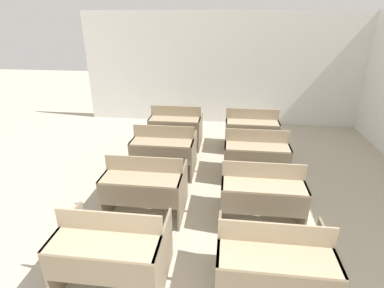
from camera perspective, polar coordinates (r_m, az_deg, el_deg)
The scene contains 9 objects.
wall_back at distance 8.07m, azimuth 5.46°, elevation 13.93°, with size 7.25×0.06×2.85m.
bench_front_left at distance 3.42m, azimuth -14.96°, elevation -18.65°, with size 1.10×0.84×0.92m.
bench_front_right at distance 3.28m, azimuth 15.06°, elevation -20.72°, with size 1.10×0.84×0.92m.
bench_second_left at distance 4.39m, azimuth -8.90°, elevation -7.80°, with size 1.10×0.84×0.92m.
bench_second_right at distance 4.29m, azimuth 13.05°, elevation -8.98°, with size 1.10×0.84×0.92m.
bench_third_left at distance 5.50m, azimuth -5.30°, elevation -1.00°, with size 1.10×0.84×0.92m.
bench_third_right at distance 5.41m, azimuth 12.01°, elevation -1.86°, with size 1.10×0.84×0.92m.
bench_back_left at distance 6.66m, azimuth -3.04°, elevation 3.46°, with size 1.10×0.84×0.92m.
bench_back_right at distance 6.58m, azimuth 11.21°, elevation 2.78°, with size 1.10×0.84×0.92m.
Camera 1 is at (0.21, -0.58, 2.69)m, focal length 28.00 mm.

